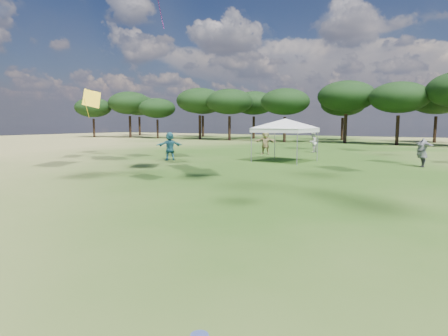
{
  "coord_description": "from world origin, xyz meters",
  "views": [
    {
      "loc": [
        2.05,
        -0.22,
        2.43
      ],
      "look_at": [
        -0.27,
        3.68,
        1.88
      ],
      "focal_mm": 30.0,
      "sensor_mm": 36.0,
      "label": 1
    }
  ],
  "objects": [
    {
      "name": "tent_left",
      "position": [
        -6.59,
        21.78,
        2.56
      ],
      "size": [
        6.5,
        6.5,
        2.98
      ],
      "rotation": [
        0.0,
        0.0,
        -0.09
      ],
      "color": "gray",
      "rests_on": "ground"
    },
    {
      "name": "festival_crowd",
      "position": [
        1.12,
        23.32,
        0.88
      ],
      "size": [
        29.78,
        21.49,
        1.89
      ],
      "color": "#266172",
      "rests_on": "ground"
    }
  ]
}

